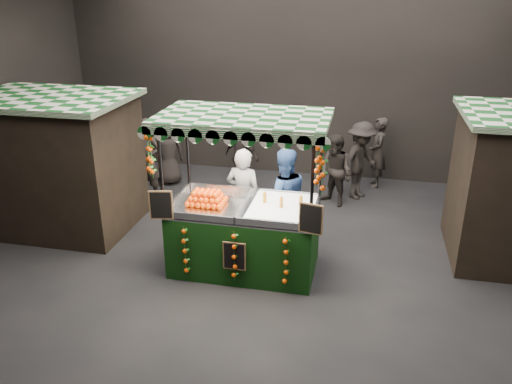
# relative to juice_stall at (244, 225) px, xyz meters

# --- Properties ---
(ground) EXTENTS (12.00, 12.00, 0.00)m
(ground) POSITION_rel_juice_stall_xyz_m (0.45, -0.07, -0.83)
(ground) COLOR black
(ground) RESTS_ON ground
(market_hall) EXTENTS (12.10, 10.10, 5.05)m
(market_hall) POSITION_rel_juice_stall_xyz_m (0.45, -0.07, 2.55)
(market_hall) COLOR black
(market_hall) RESTS_ON ground
(neighbour_stall_left) EXTENTS (3.00, 2.20, 2.60)m
(neighbour_stall_left) POSITION_rel_juice_stall_xyz_m (-3.95, 0.93, 0.48)
(neighbour_stall_left) COLOR black
(neighbour_stall_left) RESTS_ON ground
(juice_stall) EXTENTS (2.75, 1.62, 2.67)m
(juice_stall) POSITION_rel_juice_stall_xyz_m (0.00, 0.00, 0.00)
(juice_stall) COLOR black
(juice_stall) RESTS_ON ground
(vendor_grey) EXTENTS (0.73, 0.54, 1.83)m
(vendor_grey) POSITION_rel_juice_stall_xyz_m (-0.24, 0.94, 0.09)
(vendor_grey) COLOR gray
(vendor_grey) RESTS_ON ground
(vendor_blue) EXTENTS (1.09, 0.97, 1.87)m
(vendor_blue) POSITION_rel_juice_stall_xyz_m (0.48, 0.98, 0.11)
(vendor_blue) COLOR navy
(vendor_blue) RESTS_ON ground
(shopper_0) EXTENTS (0.74, 0.56, 1.84)m
(shopper_0) POSITION_rel_juice_stall_xyz_m (-2.78, 2.48, 0.09)
(shopper_0) COLOR black
(shopper_0) RESTS_ON ground
(shopper_1) EXTENTS (0.96, 0.93, 1.56)m
(shopper_1) POSITION_rel_juice_stall_xyz_m (1.26, 3.08, -0.05)
(shopper_1) COLOR black
(shopper_1) RESTS_ON ground
(shopper_2) EXTENTS (0.98, 0.67, 1.55)m
(shopper_2) POSITION_rel_juice_stall_xyz_m (-0.94, 3.62, -0.05)
(shopper_2) COLOR #2D2524
(shopper_2) RESTS_ON ground
(shopper_3) EXTENTS (1.12, 1.30, 1.75)m
(shopper_3) POSITION_rel_juice_stall_xyz_m (1.77, 3.60, 0.04)
(shopper_3) COLOR black
(shopper_3) RESTS_ON ground
(shopper_4) EXTENTS (0.91, 0.85, 1.56)m
(shopper_4) POSITION_rel_juice_stall_xyz_m (-2.72, 3.52, -0.05)
(shopper_4) COLOR black
(shopper_4) RESTS_ON ground
(shopper_6) EXTENTS (0.46, 0.64, 1.66)m
(shopper_6) POSITION_rel_juice_stall_xyz_m (2.14, 4.40, 0.00)
(shopper_6) COLOR #2D2824
(shopper_6) RESTS_ON ground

